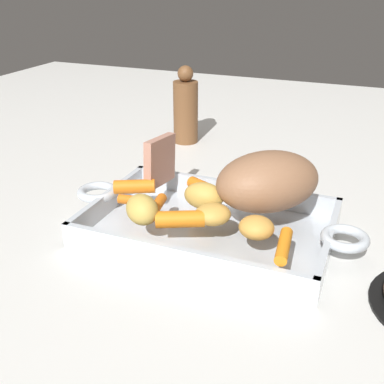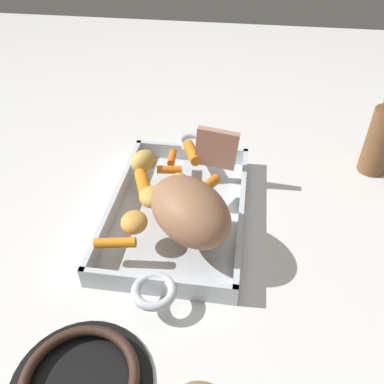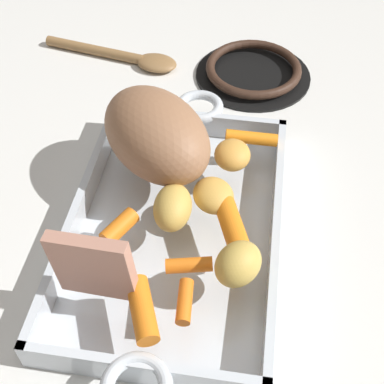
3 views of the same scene
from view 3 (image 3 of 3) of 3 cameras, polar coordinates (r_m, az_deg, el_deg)
ground_plane at (r=0.62m, az=-1.80°, el=-4.64°), size 2.25×2.25×0.00m
roasting_dish at (r=0.61m, az=-1.82°, el=-3.93°), size 0.46×0.24×0.04m
pork_roast at (r=0.61m, az=-3.88°, el=6.26°), size 0.19×0.18×0.09m
roast_slice_thick at (r=0.50m, az=-10.65°, el=-7.96°), size 0.02×0.09×0.08m
baby_carrot_long at (r=0.51m, az=-0.79°, el=-11.77°), size 0.05×0.02×0.02m
baby_carrot_northwest at (r=0.57m, az=-7.85°, el=-3.77°), size 0.05×0.04×0.02m
baby_carrot_southwest at (r=0.56m, az=4.38°, el=-3.75°), size 0.07×0.05×0.03m
baby_carrot_center_right at (r=0.53m, az=-0.32°, el=-7.91°), size 0.02×0.05×0.02m
baby_carrot_center_left at (r=0.66m, az=6.44°, el=5.84°), size 0.02×0.07×0.02m
baby_carrot_northeast at (r=0.51m, az=-5.40°, el=-12.56°), size 0.07×0.05×0.02m
potato_corner at (r=0.52m, az=5.01°, el=-7.75°), size 0.07×0.06×0.04m
potato_golden_small at (r=0.57m, az=-2.58°, el=-1.61°), size 0.06×0.04×0.04m
potato_halved at (r=0.58m, az=2.32°, el=-0.36°), size 0.07×0.06×0.03m
potato_golden_large at (r=0.63m, az=4.39°, el=4.03°), size 0.05×0.05×0.03m
stove_burner_rear at (r=0.84m, az=6.65°, el=12.87°), size 0.18×0.18×0.02m
serving_spoon at (r=0.88m, az=-7.02°, el=14.30°), size 0.07×0.23×0.02m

